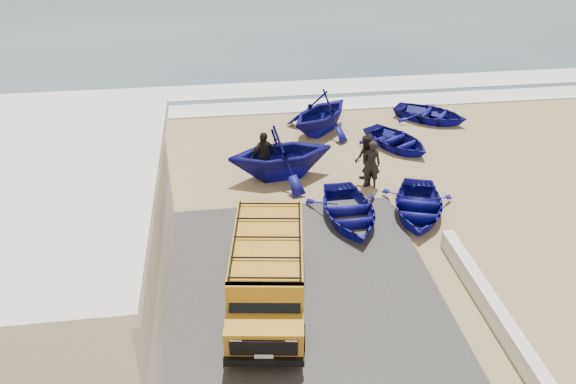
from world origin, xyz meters
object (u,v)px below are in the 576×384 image
boat_mid_left (281,152)px  boat_mid_right (397,140)px  boat_far_left (321,112)px  boat_far_right (430,114)px  boat_near_left (349,211)px  parapet (488,302)px  boat_near_right (418,206)px  fisherman_back (263,156)px  fisherman_front (371,164)px  fisherman_middle (366,161)px  van (268,271)px

boat_mid_left → boat_mid_right: boat_mid_left is taller
boat_mid_left → boat_mid_right: (5.12, 1.86, -0.72)m
boat_far_left → boat_far_right: 5.35m
boat_near_left → boat_far_right: size_ratio=1.06×
boat_mid_right → boat_near_left: bearing=-151.7°
parapet → boat_far_left: 12.16m
boat_far_left → boat_near_left: bearing=-47.6°
parapet → boat_mid_right: bearing=87.1°
boat_near_right → fisherman_back: size_ratio=1.82×
fisherman_front → fisherman_middle: 0.26m
van → boat_mid_right: size_ratio=1.56×
boat_near_left → boat_far_left: (0.34, 7.12, 0.59)m
fisherman_back → boat_near_left: bearing=-79.7°
boat_near_right → fisherman_middle: fisherman_middle is taller
fisherman_middle → fisherman_back: 3.78m
boat_near_left → boat_far_right: (5.62, 7.69, -0.02)m
fisherman_front → boat_mid_right: bearing=-109.8°
boat_far_left → fisherman_middle: bearing=-35.5°
van → boat_far_left: (3.42, 10.82, -0.14)m
fisherman_front → fisherman_back: fisherman_back is taller
fisherman_front → fisherman_back: size_ratio=0.98×
boat_far_right → fisherman_front: bearing=179.2°
parapet → boat_near_left: size_ratio=1.69×
boat_near_left → fisherman_middle: 2.67m
boat_far_right → fisherman_back: fisherman_back is taller
boat_near_left → boat_far_right: 9.53m
boat_far_left → fisherman_front: size_ratio=1.95×
boat_near_left → boat_near_right: (2.40, 0.03, -0.01)m
parapet → boat_far_right: (2.89, 12.47, 0.07)m
boat_far_left → fisherman_front: bearing=-34.1°
parapet → boat_near_right: bearing=93.8°
boat_near_right → fisherman_front: 2.46m
boat_mid_right → van: bearing=-155.1°
boat_far_right → fisherman_middle: fisherman_middle is taller
fisherman_middle → van: bearing=-34.0°
van → boat_far_right: size_ratio=1.50×
boat_near_left → fisherman_front: fisherman_front is taller
boat_near_left → boat_mid_right: bearing=56.6°
boat_near_right → fisherman_back: fisherman_back is taller
boat_mid_right → fisherman_front: size_ratio=1.72×
boat_near_left → fisherman_back: fisherman_back is taller
boat_near_left → fisherman_back: bearing=126.6°
boat_far_left → boat_far_right: bearing=51.2°
van → fisherman_front: 7.30m
boat_near_left → boat_mid_right: (3.23, 5.15, -0.04)m
parapet → boat_mid_left: (-4.62, 8.07, 0.77)m
parapet → boat_mid_right: 9.95m
boat_far_right → fisherman_back: 9.31m
boat_far_right → fisherman_back: bearing=155.8°
boat_far_left → fisherman_middle: 4.85m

